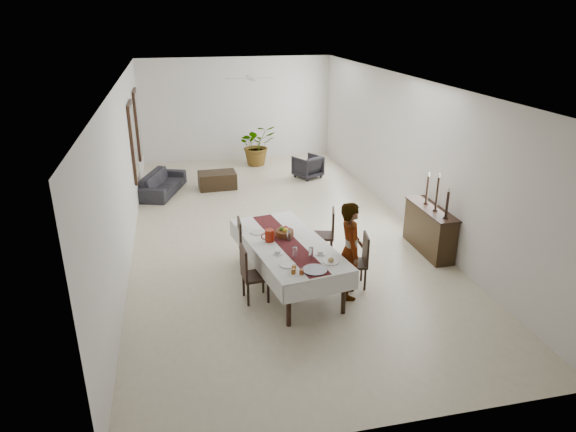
{
  "coord_description": "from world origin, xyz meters",
  "views": [
    {
      "loc": [
        -1.98,
        -10.25,
        4.45
      ],
      "look_at": [
        -0.12,
        -1.9,
        1.05
      ],
      "focal_mm": 32.0,
      "sensor_mm": 36.0,
      "label": 1
    }
  ],
  "objects_px": {
    "dining_table_top": "(287,244)",
    "woman": "(350,250)",
    "red_pitcher": "(270,235)",
    "sideboard_body": "(429,230)",
    "sofa": "(162,183)"
  },
  "relations": [
    {
      "from": "sideboard_body",
      "to": "woman",
      "type": "bearing_deg",
      "value": -148.13
    },
    {
      "from": "dining_table_top",
      "to": "red_pitcher",
      "type": "xyz_separation_m",
      "value": [
        -0.29,
        0.11,
        0.14
      ]
    },
    {
      "from": "dining_table_top",
      "to": "woman",
      "type": "xyz_separation_m",
      "value": [
        0.92,
        -0.6,
        0.07
      ]
    },
    {
      "from": "woman",
      "to": "sideboard_body",
      "type": "height_order",
      "value": "woman"
    },
    {
      "from": "sideboard_body",
      "to": "sofa",
      "type": "height_order",
      "value": "sideboard_body"
    },
    {
      "from": "red_pitcher",
      "to": "sideboard_body",
      "type": "distance_m",
      "value": 3.41
    },
    {
      "from": "dining_table_top",
      "to": "woman",
      "type": "height_order",
      "value": "woman"
    },
    {
      "from": "red_pitcher",
      "to": "dining_table_top",
      "type": "bearing_deg",
      "value": -21.44
    },
    {
      "from": "dining_table_top",
      "to": "sideboard_body",
      "type": "height_order",
      "value": "sideboard_body"
    },
    {
      "from": "red_pitcher",
      "to": "woman",
      "type": "distance_m",
      "value": 1.41
    },
    {
      "from": "dining_table_top",
      "to": "woman",
      "type": "distance_m",
      "value": 1.1
    },
    {
      "from": "sofa",
      "to": "woman",
      "type": "bearing_deg",
      "value": -134.17
    },
    {
      "from": "woman",
      "to": "red_pitcher",
      "type": "bearing_deg",
      "value": 70.32
    },
    {
      "from": "dining_table_top",
      "to": "sofa",
      "type": "bearing_deg",
      "value": 101.82
    },
    {
      "from": "woman",
      "to": "sofa",
      "type": "distance_m",
      "value": 6.85
    }
  ]
}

